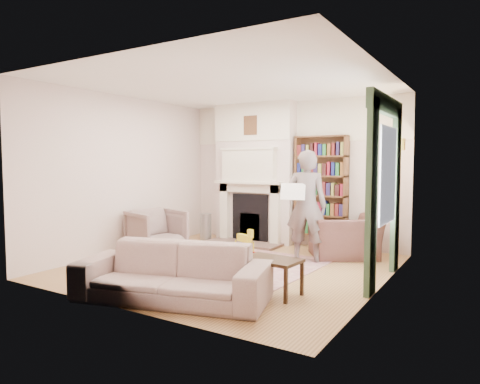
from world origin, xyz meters
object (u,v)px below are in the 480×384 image
Objects in this scene: man_reading at (306,206)px; rocking_horse at (244,241)px; armchair_reading at (344,237)px; bookcase at (321,186)px; paraffin_heater at (206,227)px; sofa at (172,273)px; armchair_left at (157,232)px; coffee_table at (271,276)px.

rocking_horse is (-1.16, -0.03, -0.68)m from man_reading.
man_reading is 1.34m from rocking_horse.
rocking_horse is at bearing -12.29° from armchair_reading.
man_reading is at bearing -80.52° from bookcase.
bookcase is 3.36× the size of paraffin_heater.
man_reading is (0.58, 2.66, 0.58)m from sofa.
man_reading is 3.31× the size of paraffin_heater.
armchair_left is (-2.29, -2.02, -0.78)m from bookcase.
sofa is 4.36× the size of rocking_horse.
bookcase is 3.95m from sofa.
paraffin_heater is at bearing 174.65° from rocking_horse.
coffee_table is at bearing 53.28° from armchair_reading.
man_reading reaches higher than coffee_table.
rocking_horse is at bearing -42.31° from armchair_left.
armchair_left reaches higher than armchair_reading.
paraffin_heater is (-2.55, 0.73, -0.64)m from man_reading.
sofa reaches higher than paraffin_heater.
armchair_left reaches higher than sofa.
coffee_table is 1.36× the size of rocking_horse.
sofa is 3.92m from paraffin_heater.
rocking_horse is (1.39, -0.75, -0.05)m from paraffin_heater.
bookcase is 3.15m from armchair_left.
man_reading is (0.20, -1.19, -0.26)m from bookcase.
armchair_reading is 0.60× the size of man_reading.
armchair_left reaches higher than coffee_table.
paraffin_heater is (-2.86, 2.58, 0.05)m from coffee_table.
coffee_table is (-0.14, -2.45, -0.13)m from armchair_reading.
sofa is at bearing -133.11° from coffee_table.
coffee_table is at bearing 83.71° from man_reading.
sofa is (1.91, -1.83, -0.06)m from armchair_left.
bookcase reaches higher than armchair_reading.
sofa is (-0.38, -3.84, -0.85)m from bookcase.
armchair_reading reaches higher than rocking_horse.
armchair_reading is 1.73m from rocking_horse.
rocking_horse is at bearing -14.68° from man_reading.
man_reading reaches higher than rocking_horse.
sofa is 1.20m from coffee_table.
paraffin_heater reaches higher than coffee_table.
armchair_reading is at bearing -47.40° from armchair_left.
sofa is at bearing -116.98° from armchair_left.
armchair_left is at bearing -125.93° from rocking_horse.
coffee_table is (0.51, -3.04, -0.95)m from bookcase.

